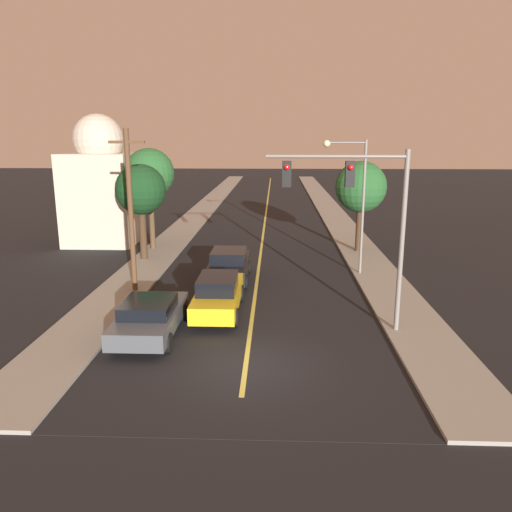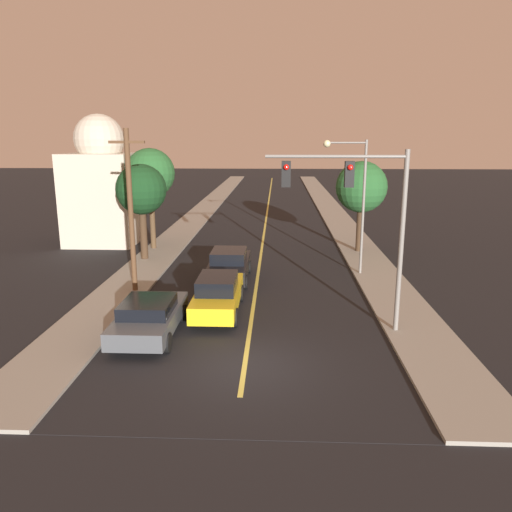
{
  "view_description": "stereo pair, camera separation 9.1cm",
  "coord_description": "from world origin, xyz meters",
  "px_view_note": "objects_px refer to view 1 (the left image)",
  "views": [
    {
      "loc": [
        0.91,
        -14.62,
        7.13
      ],
      "look_at": [
        0.0,
        8.37,
        1.6
      ],
      "focal_mm": 35.0,
      "sensor_mm": 36.0,
      "label": 1
    },
    {
      "loc": [
        1.0,
        -14.61,
        7.13
      ],
      "look_at": [
        0.0,
        8.37,
        1.6
      ],
      "focal_mm": 35.0,
      "sensor_mm": 36.0,
      "label": 2
    }
  ],
  "objects_px": {
    "streetlamp_right": "(353,188)",
    "domed_building_left": "(102,186)",
    "tree_left_near": "(150,174)",
    "tree_left_far": "(141,190)",
    "traffic_signal_mast": "(360,204)",
    "car_near_lane_second": "(229,265)",
    "car_outer_lane_front": "(150,317)",
    "tree_right_near": "(361,187)",
    "car_near_lane_front": "(218,294)",
    "utility_pole_left": "(130,209)"
  },
  "relations": [
    {
      "from": "streetlamp_right",
      "to": "domed_building_left",
      "type": "xyz_separation_m",
      "value": [
        -15.63,
        7.59,
        -0.68
      ]
    },
    {
      "from": "tree_left_near",
      "to": "tree_left_far",
      "type": "bearing_deg",
      "value": -86.74
    },
    {
      "from": "traffic_signal_mast",
      "to": "car_near_lane_second",
      "type": "bearing_deg",
      "value": 128.6
    },
    {
      "from": "car_outer_lane_front",
      "to": "tree_right_near",
      "type": "height_order",
      "value": "tree_right_near"
    },
    {
      "from": "car_near_lane_second",
      "to": "traffic_signal_mast",
      "type": "height_order",
      "value": "traffic_signal_mast"
    },
    {
      "from": "domed_building_left",
      "to": "streetlamp_right",
      "type": "bearing_deg",
      "value": -25.89
    },
    {
      "from": "car_outer_lane_front",
      "to": "tree_left_near",
      "type": "height_order",
      "value": "tree_left_near"
    },
    {
      "from": "streetlamp_right",
      "to": "tree_right_near",
      "type": "height_order",
      "value": "streetlamp_right"
    },
    {
      "from": "car_near_lane_second",
      "to": "tree_right_near",
      "type": "distance_m",
      "value": 10.52
    },
    {
      "from": "traffic_signal_mast",
      "to": "domed_building_left",
      "type": "bearing_deg",
      "value": 133.34
    },
    {
      "from": "car_near_lane_second",
      "to": "tree_left_near",
      "type": "xyz_separation_m",
      "value": [
        -5.56,
        6.84,
        4.04
      ]
    },
    {
      "from": "car_near_lane_front",
      "to": "domed_building_left",
      "type": "xyz_separation_m",
      "value": [
        -9.37,
        13.75,
        3.06
      ]
    },
    {
      "from": "tree_left_far",
      "to": "car_near_lane_second",
      "type": "bearing_deg",
      "value": -36.55
    },
    {
      "from": "car_outer_lane_front",
      "to": "utility_pole_left",
      "type": "bearing_deg",
      "value": 111.25
    },
    {
      "from": "domed_building_left",
      "to": "tree_right_near",
      "type": "bearing_deg",
      "value": -7.85
    },
    {
      "from": "car_near_lane_second",
      "to": "tree_left_near",
      "type": "distance_m",
      "value": 9.69
    },
    {
      "from": "tree_left_near",
      "to": "tree_right_near",
      "type": "bearing_deg",
      "value": -1.11
    },
    {
      "from": "car_near_lane_second",
      "to": "car_outer_lane_front",
      "type": "distance_m",
      "value": 7.67
    },
    {
      "from": "tree_right_near",
      "to": "domed_building_left",
      "type": "height_order",
      "value": "domed_building_left"
    },
    {
      "from": "utility_pole_left",
      "to": "tree_left_far",
      "type": "relative_size",
      "value": 1.34
    },
    {
      "from": "utility_pole_left",
      "to": "tree_right_near",
      "type": "bearing_deg",
      "value": 36.68
    },
    {
      "from": "streetlamp_right",
      "to": "car_near_lane_second",
      "type": "bearing_deg",
      "value": -168.04
    },
    {
      "from": "tree_left_far",
      "to": "domed_building_left",
      "type": "xyz_separation_m",
      "value": [
        -3.98,
        4.91,
        -0.23
      ]
    },
    {
      "from": "utility_pole_left",
      "to": "domed_building_left",
      "type": "height_order",
      "value": "domed_building_left"
    },
    {
      "from": "car_near_lane_front",
      "to": "utility_pole_left",
      "type": "relative_size",
      "value": 0.68
    },
    {
      "from": "car_outer_lane_front",
      "to": "utility_pole_left",
      "type": "xyz_separation_m",
      "value": [
        -2.01,
        5.17,
        3.21
      ]
    },
    {
      "from": "car_near_lane_front",
      "to": "tree_left_far",
      "type": "distance_m",
      "value": 10.86
    },
    {
      "from": "streetlamp_right",
      "to": "domed_building_left",
      "type": "bearing_deg",
      "value": 154.11
    },
    {
      "from": "car_near_lane_second",
      "to": "tree_left_far",
      "type": "distance_m",
      "value": 7.49
    },
    {
      "from": "traffic_signal_mast",
      "to": "utility_pole_left",
      "type": "height_order",
      "value": "utility_pole_left"
    },
    {
      "from": "car_near_lane_front",
      "to": "traffic_signal_mast",
      "type": "bearing_deg",
      "value": -18.81
    },
    {
      "from": "tree_left_far",
      "to": "domed_building_left",
      "type": "distance_m",
      "value": 6.32
    },
    {
      "from": "car_near_lane_front",
      "to": "domed_building_left",
      "type": "relative_size",
      "value": 0.58
    },
    {
      "from": "traffic_signal_mast",
      "to": "tree_right_near",
      "type": "distance_m",
      "value": 13.43
    },
    {
      "from": "tree_left_near",
      "to": "domed_building_left",
      "type": "distance_m",
      "value": 4.45
    },
    {
      "from": "streetlamp_right",
      "to": "domed_building_left",
      "type": "height_order",
      "value": "domed_building_left"
    },
    {
      "from": "car_outer_lane_front",
      "to": "tree_left_near",
      "type": "xyz_separation_m",
      "value": [
        -3.34,
        14.18,
        4.11
      ]
    },
    {
      "from": "utility_pole_left",
      "to": "domed_building_left",
      "type": "distance_m",
      "value": 12.22
    },
    {
      "from": "streetlamp_right",
      "to": "domed_building_left",
      "type": "relative_size",
      "value": 0.8
    },
    {
      "from": "utility_pole_left",
      "to": "car_near_lane_front",
      "type": "bearing_deg",
      "value": -32.22
    },
    {
      "from": "car_outer_lane_front",
      "to": "tree_right_near",
      "type": "xyz_separation_m",
      "value": [
        9.74,
        13.92,
        3.34
      ]
    },
    {
      "from": "car_near_lane_second",
      "to": "traffic_signal_mast",
      "type": "relative_size",
      "value": 0.71
    },
    {
      "from": "tree_left_far",
      "to": "tree_right_near",
      "type": "height_order",
      "value": "tree_right_near"
    },
    {
      "from": "utility_pole_left",
      "to": "tree_right_near",
      "type": "height_order",
      "value": "utility_pole_left"
    },
    {
      "from": "car_near_lane_second",
      "to": "traffic_signal_mast",
      "type": "bearing_deg",
      "value": -51.4
    },
    {
      "from": "utility_pole_left",
      "to": "tree_left_far",
      "type": "xyz_separation_m",
      "value": [
        -1.17,
        6.17,
        0.16
      ]
    },
    {
      "from": "tree_left_far",
      "to": "car_near_lane_front",
      "type": "bearing_deg",
      "value": -58.58
    },
    {
      "from": "tree_right_near",
      "to": "domed_building_left",
      "type": "xyz_separation_m",
      "value": [
        -16.9,
        2.33,
        -0.2
      ]
    },
    {
      "from": "car_outer_lane_front",
      "to": "traffic_signal_mast",
      "type": "bearing_deg",
      "value": 5.32
    },
    {
      "from": "traffic_signal_mast",
      "to": "utility_pole_left",
      "type": "xyz_separation_m",
      "value": [
        -9.53,
        4.47,
        -0.86
      ]
    }
  ]
}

